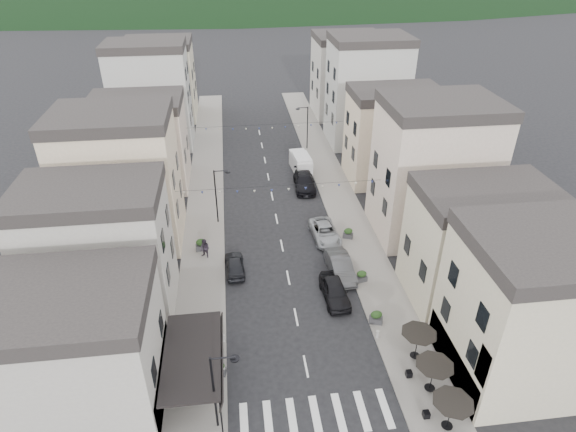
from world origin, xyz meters
The scene contains 27 objects.
sidewalk_left centered at (-7.50, 32.00, 0.06)m, with size 4.00×76.00×0.12m, color slate.
sidewalk_right centered at (7.50, 32.00, 0.06)m, with size 4.00×76.00×0.12m, color slate.
boutique_building centered at (-15.50, 5.00, 4.00)m, with size 12.00×8.00×8.00m, color #A8A29A.
bistro_building centered at (14.50, 4.00, 5.00)m, with size 10.00×8.00×10.00m, color #BEB697.
boutique_awning centered at (-7.25, 5.00, 3.11)m, with size 3.77×7.50×3.28m.
buildings_row_left centered at (-14.50, 37.75, 6.12)m, with size 10.20×54.16×14.00m.
buildings_row_right centered at (14.50, 36.59, 6.32)m, with size 10.20×54.16×14.50m.
cafe_terrace centered at (7.70, 2.80, 2.36)m, with size 2.50×8.10×2.53m.
streetlamp_left_near centered at (-5.82, 2.00, 3.70)m, with size 1.70×0.56×6.00m.
streetlamp_left_far centered at (-5.82, 26.00, 3.70)m, with size 1.70×0.56×6.00m.
streetlamp_right_far centered at (5.82, 44.00, 3.70)m, with size 1.70×0.56×6.00m.
bollards centered at (0.00, 5.50, 0.42)m, with size 11.66×10.26×0.60m.
bunting_near centered at (0.00, 22.00, 5.65)m, with size 19.00×0.28×0.62m.
bunting_far centered at (0.00, 38.00, 5.65)m, with size 19.00×0.28×0.62m.
parked_car_a centered at (3.45, 12.81, 0.81)m, with size 1.91×4.76×1.62m, color black.
parked_car_b centered at (4.60, 15.95, 0.84)m, with size 1.78×5.11×1.68m, color #363739.
parked_car_c centered at (4.34, 21.72, 0.73)m, with size 2.41×5.22×1.45m, color #92959A.
parked_car_d centered at (3.97, 32.54, 0.83)m, with size 2.32×5.70×1.65m, color black.
parked_car_e centered at (-4.60, 17.50, 0.71)m, with size 1.67×4.15×1.41m, color black.
delivery_van centered at (4.21, 37.11, 1.14)m, with size 2.36×5.02×2.33m.
pedestrian_a centered at (-8.36, 9.46, 0.91)m, with size 0.58×0.38×1.59m, color black.
pedestrian_b centered at (-7.22, 19.83, 1.08)m, with size 0.93×0.72×1.91m, color #28212C.
planter_la centered at (-6.00, 5.96, 0.63)m, with size 1.02×0.69×1.05m.
planter_lb centered at (-7.64, 21.07, 0.70)m, with size 1.11×0.68×1.20m.
planter_ra centered at (6.00, 9.51, 0.68)m, with size 1.14×0.83×1.15m.
planter_rb centered at (6.17, 14.62, 0.65)m, with size 1.07×0.75×1.08m.
planter_rc centered at (6.59, 21.39, 0.64)m, with size 1.09×0.84×1.08m.
Camera 1 is at (-4.12, -17.05, 26.37)m, focal length 30.00 mm.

